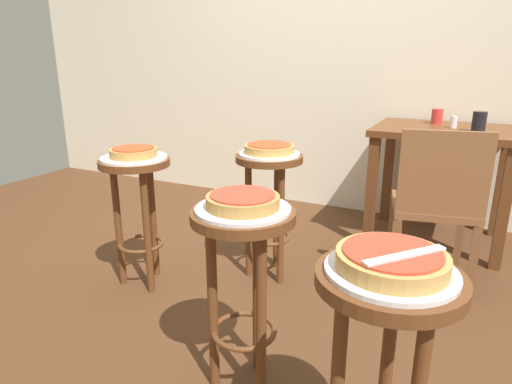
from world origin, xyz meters
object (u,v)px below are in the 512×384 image
(pizza_middle, at_px, (243,201))
(pizza_leftside, at_px, (134,152))
(serving_plate_foreground, at_px, (391,271))
(cup_near_edge, at_px, (479,122))
(cup_far_edge, at_px, (437,116))
(wooden_chair, at_px, (436,204))
(pizza_rear, at_px, (269,148))
(serving_plate_leftside, at_px, (134,158))
(stool_foreground, at_px, (384,342))
(serving_plate_rear, at_px, (269,154))
(pizza_server_knife, at_px, (405,255))
(stool_middle, at_px, (243,263))
(stool_leftside, at_px, (137,195))
(dining_table, at_px, (443,150))
(condiment_shaker, at_px, (454,122))
(stool_rear, at_px, (269,190))
(serving_plate_middle, at_px, (243,209))
(pizza_foreground, at_px, (392,260))

(pizza_middle, bearing_deg, pizza_leftside, 152.43)
(serving_plate_foreground, relative_size, cup_near_edge, 2.61)
(cup_far_edge, height_order, wooden_chair, wooden_chair)
(pizza_rear, bearing_deg, serving_plate_leftside, -145.74)
(stool_foreground, xyz_separation_m, serving_plate_foreground, (0.00, 0.00, 0.19))
(serving_plate_rear, xyz_separation_m, pizza_server_knife, (0.83, -1.08, 0.06))
(cup_far_edge, bearing_deg, serving_plate_rear, -123.23)
(stool_foreground, distance_m, stool_middle, 0.57)
(stool_leftside, height_order, pizza_server_knife, pizza_server_knife)
(serving_plate_rear, bearing_deg, wooden_chair, 15.75)
(dining_table, bearing_deg, condiment_shaker, 5.23)
(stool_foreground, distance_m, condiment_shaker, 2.01)
(serving_plate_leftside, xyz_separation_m, cup_far_edge, (1.27, 1.46, 0.11))
(stool_rear, distance_m, wooden_chair, 0.84)
(stool_rear, height_order, wooden_chair, wooden_chair)
(stool_foreground, height_order, dining_table, dining_table)
(stool_leftside, bearing_deg, serving_plate_foreground, -26.44)
(stool_leftside, distance_m, pizza_rear, 0.71)
(serving_plate_foreground, distance_m, serving_plate_leftside, 1.52)
(pizza_rear, bearing_deg, stool_middle, -70.97)
(stool_foreground, distance_m, wooden_chair, 1.29)
(stool_foreground, bearing_deg, pizza_rear, 127.01)
(stool_middle, bearing_deg, serving_plate_leftside, 152.43)
(pizza_rear, height_order, dining_table, dining_table)
(stool_leftside, xyz_separation_m, pizza_server_knife, (1.39, -0.70, 0.25))
(serving_plate_leftside, xyz_separation_m, wooden_chair, (1.37, 0.61, -0.22))
(stool_leftside, distance_m, wooden_chair, 1.50)
(dining_table, distance_m, cup_far_edge, 0.25)
(serving_plate_leftside, bearing_deg, serving_plate_rear, 34.26)
(stool_foreground, height_order, pizza_rear, pizza_rear)
(cup_near_edge, bearing_deg, wooden_chair, -103.47)
(cup_far_edge, bearing_deg, wooden_chair, -82.97)
(pizza_rear, bearing_deg, serving_plate_foreground, -52.99)
(stool_rear, bearing_deg, condiment_shaker, 48.74)
(serving_plate_middle, xyz_separation_m, pizza_rear, (-0.28, 0.82, 0.03))
(stool_foreground, bearing_deg, serving_plate_middle, 155.45)
(pizza_leftside, relative_size, cup_near_edge, 1.96)
(stool_middle, xyz_separation_m, dining_table, (0.49, 1.75, 0.12))
(stool_foreground, xyz_separation_m, cup_near_edge, (0.15, 1.88, 0.31))
(stool_rear, xyz_separation_m, pizza_rear, (0.00, 0.00, 0.22))
(cup_near_edge, bearing_deg, stool_rear, -139.14)
(serving_plate_leftside, xyz_separation_m, condiment_shaker, (1.38, 1.31, 0.10))
(pizza_foreground, height_order, serving_plate_leftside, pizza_foreground)
(pizza_leftside, xyz_separation_m, dining_table, (1.33, 1.31, -0.11))
(serving_plate_middle, distance_m, stool_rear, 0.89)
(serving_plate_rear, height_order, pizza_rear, pizza_rear)
(pizza_middle, xyz_separation_m, cup_far_edge, (0.42, 1.90, 0.08))
(wooden_chair, bearing_deg, serving_plate_foreground, -90.49)
(serving_plate_middle, height_order, stool_rear, serving_plate_middle)
(serving_plate_foreground, bearing_deg, cup_near_edge, 85.34)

